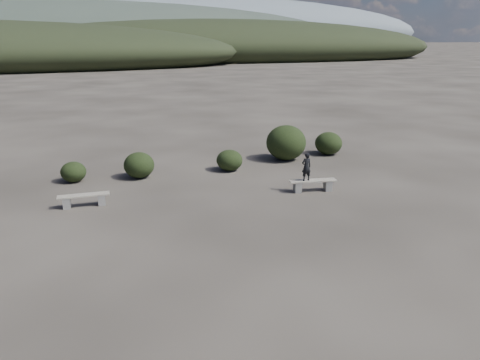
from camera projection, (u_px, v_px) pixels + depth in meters
name	position (u px, v px, depth m)	size (l,w,h in m)	color
ground	(270.00, 263.00, 11.53)	(1200.00, 1200.00, 0.00)	#2B2621
bench_left	(84.00, 199.00, 15.35)	(1.66, 0.40, 0.41)	gray
bench_right	(313.00, 184.00, 16.88)	(1.74, 0.63, 0.43)	gray
seated_person	(306.00, 167.00, 16.64)	(0.37, 0.24, 1.01)	black
shrub_a	(73.00, 172.00, 17.99)	(0.96, 0.96, 0.79)	black
shrub_b	(139.00, 165.00, 18.48)	(1.20, 1.20, 1.03)	black
shrub_c	(229.00, 160.00, 19.52)	(1.10, 1.10, 0.88)	black
shrub_d	(286.00, 143.00, 21.18)	(1.81, 1.81, 1.58)	black
shrub_e	(329.00, 143.00, 22.23)	(1.29, 1.29, 1.07)	black
mountain_ridges	(63.00, 30.00, 312.25)	(500.00, 400.00, 56.00)	black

